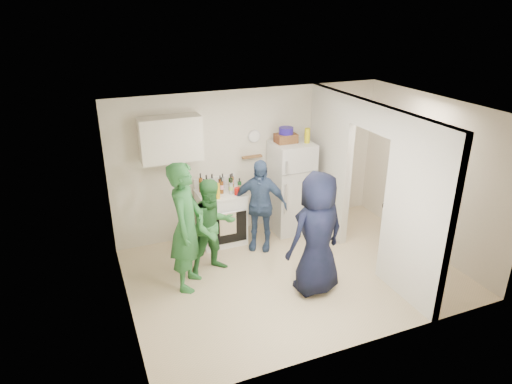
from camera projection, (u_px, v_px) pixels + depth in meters
floor at (293, 273)px, 6.91m from camera, size 4.80×4.80×0.00m
wall_back at (251, 161)px, 7.87m from camera, size 4.80×0.00×4.80m
wall_front at (366, 255)px, 4.97m from camera, size 4.80×0.00×4.80m
wall_left at (120, 227)px, 5.59m from camera, size 0.00×3.40×3.40m
wall_right at (430, 175)px, 7.26m from camera, size 0.00×3.40×3.40m
ceiling at (299, 110)px, 5.94m from camera, size 4.80×4.80×0.00m
partition_pier_back at (329, 163)px, 7.78m from camera, size 0.12×1.20×2.50m
partition_pier_front at (417, 215)px, 5.90m from camera, size 0.12×1.20×2.50m
partition_header at (374, 117)px, 6.44m from camera, size 0.12×1.00×0.40m
stove at (221, 217)px, 7.67m from camera, size 0.76×0.63×0.91m
upper_cabinet at (171, 139)px, 7.00m from camera, size 0.95×0.34×0.70m
fridge at (291, 187)px, 7.95m from camera, size 0.67×0.65×1.62m
wicker_basket at (286, 138)px, 7.62m from camera, size 0.35×0.25×0.15m
blue_bowl at (286, 131)px, 7.57m from camera, size 0.24×0.24×0.11m
yellow_cup_stack_top at (307, 136)px, 7.58m from camera, size 0.09×0.09×0.25m
wall_clock at (254, 136)px, 7.70m from camera, size 0.22×0.02×0.22m
spice_shelf at (252, 157)px, 7.79m from camera, size 0.35×0.08×0.03m
nook_window at (424, 148)px, 7.27m from camera, size 0.03×0.70×0.80m
nook_window_frame at (423, 148)px, 7.26m from camera, size 0.04×0.76×0.86m
nook_valance at (425, 126)px, 7.12m from camera, size 0.04×0.82×0.18m
yellow_cup_stack_stove at (217, 191)px, 7.21m from camera, size 0.09×0.09×0.25m
red_cup at (237, 191)px, 7.37m from camera, size 0.09×0.09×0.12m
person_green_left at (186, 227)px, 6.28m from camera, size 0.73×0.82×1.88m
person_green_center at (213, 227)px, 6.71m from camera, size 0.79×0.66×1.48m
person_denim at (259, 205)px, 7.35m from camera, size 0.96×0.80×1.54m
person_navy at (317, 234)px, 6.19m from camera, size 0.94×0.69×1.77m
person_nook at (409, 202)px, 7.38m from camera, size 0.70×1.09×1.61m
bottle_a at (201, 183)px, 7.44m from camera, size 0.06×0.06×0.33m
bottle_b at (210, 188)px, 7.30m from camera, size 0.07×0.07×0.28m
bottle_c at (212, 182)px, 7.53m from camera, size 0.08×0.08×0.28m
bottle_d at (222, 185)px, 7.40m from camera, size 0.06×0.06×0.28m
bottle_e at (223, 181)px, 7.63m from camera, size 0.06×0.06×0.25m
bottle_f at (231, 182)px, 7.51m from camera, size 0.07×0.07×0.29m
bottle_g at (232, 180)px, 7.65m from camera, size 0.06×0.06×0.25m
bottle_h at (204, 188)px, 7.23m from camera, size 0.06×0.06×0.32m
bottle_i at (220, 183)px, 7.53m from camera, size 0.06×0.06×0.26m
bottle_j at (239, 185)px, 7.45m from camera, size 0.06×0.06×0.24m
bottle_k at (207, 184)px, 7.38m from camera, size 0.07×0.07×0.33m
bottle_l at (231, 187)px, 7.39m from camera, size 0.07×0.07×0.25m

